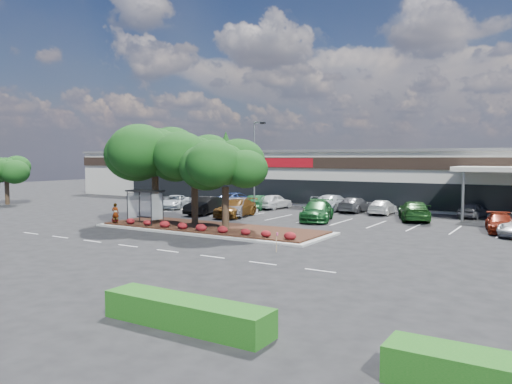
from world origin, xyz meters
The scene contains 29 objects.
ground centered at (0.00, 0.00, 0.00)m, with size 160.00×160.00×0.00m, color black.
retail_store centered at (0.06, 33.91, 3.15)m, with size 80.40×25.20×6.25m.
landscape_island centered at (-2.00, 4.00, 0.12)m, with size 18.00×6.00×0.26m.
lane_markings centered at (-0.14, 10.42, 0.01)m, with size 33.12×20.06×0.01m.
shrub_row centered at (-2.00, 1.90, 0.51)m, with size 17.00×0.80×0.50m, color maroon, non-canonical shape.
bus_shelter centered at (-7.50, 2.95, 2.31)m, with size 2.75×1.55×2.59m.
island_tree_west centered at (-8.00, 4.50, 4.21)m, with size 7.20×7.20×7.89m, color #123C0F, non-canonical shape.
island_tree_mid centered at (-4.50, 5.20, 3.92)m, with size 6.60×6.60×7.32m, color #123C0F, non-canonical shape.
island_tree_east centered at (-0.50, 3.70, 3.51)m, with size 5.80×5.80×6.50m, color #123C0F, non-canonical shape.
hedge_south_east centered at (10.00, -13.50, 0.45)m, with size 6.00×1.30×0.90m, color #105110.
tree_west_far centered at (-34.00, 8.00, 2.80)m, with size 4.80×4.80×5.61m, color #123C0F, non-canonical shape.
conifer_north_west centered at (-30.00, 46.00, 5.00)m, with size 4.40×4.40×10.00m, color #123C0F.
person_waiting centered at (-9.61, 1.70, 1.05)m, with size 0.57×0.38×1.58m, color #594C47.
light_pole centered at (-5.02, 15.18, 3.89)m, with size 1.43×0.50×8.85m.
survey_stake centered at (6.35, -1.00, 0.73)m, with size 0.07×0.14×1.14m.
car_0 centered at (-14.76, 14.70, 0.69)m, with size 2.30×4.98×1.38m, color silver.
car_1 centered at (-8.64, 12.01, 0.83)m, with size 1.76×5.05×1.66m, color black.
car_2 centered at (-5.10, 11.86, 0.80)m, with size 2.24×5.52×1.60m, color brown.
car_3 centered at (-5.37, 12.27, 0.82)m, with size 1.73×4.97×1.64m, color #59585F.
car_4 centered at (2.43, 13.10, 0.85)m, with size 2.39×5.88×1.71m, color #154C1E.
car_7 centered at (16.46, 13.98, 0.67)m, with size 1.87×4.61×1.34m, color maroon.
car_9 centered at (-10.61, 20.17, 0.76)m, with size 2.53×5.48×1.52m, color navy.
car_10 centered at (-6.74, 18.46, 0.74)m, with size 1.56×4.48×1.48m, color #174723.
car_11 centered at (-5.54, 19.90, 0.77)m, with size 1.83×4.54×1.55m, color white.
car_12 centered at (0.40, 21.50, 0.81)m, with size 2.28×5.62×1.63m, color silver.
car_13 centered at (2.77, 21.41, 0.73)m, with size 2.05×5.05×1.47m, color #505257.
car_14 centered at (5.66, 20.92, 0.68)m, with size 1.89×4.66×1.35m, color silver.
car_15 centered at (9.45, 17.55, 0.83)m, with size 2.33×5.73×1.66m, color #184216.
car_16 centered at (13.44, 22.30, 0.70)m, with size 1.64×4.09×1.39m, color #56575D.
Camera 1 is at (20.05, -25.62, 5.41)m, focal length 35.00 mm.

